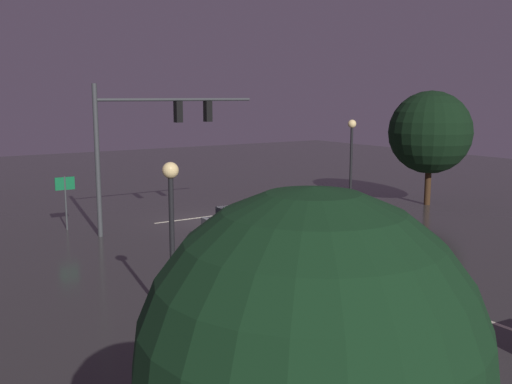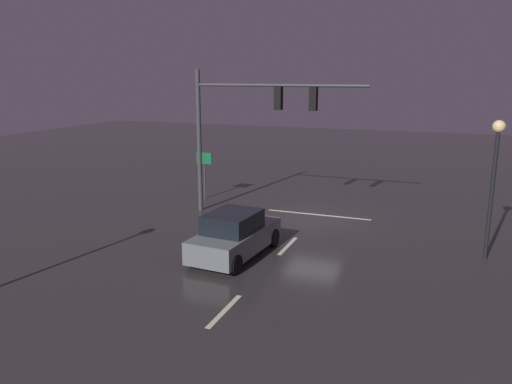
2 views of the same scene
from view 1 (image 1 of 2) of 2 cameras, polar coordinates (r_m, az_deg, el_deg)
ground_plane at (r=30.10m, az=-4.77°, el=-2.75°), size 80.00×80.00×0.00m
traffic_signal_assembly at (r=27.80m, az=-10.14°, el=5.95°), size 8.08×0.47×6.78m
lane_dash_far at (r=26.74m, az=-0.61°, el=-4.24°), size 0.16×2.20×0.01m
lane_dash_mid at (r=22.12m, az=7.95°, el=-7.21°), size 0.16×2.20×0.01m
lane_dash_near at (r=18.32m, az=20.72°, el=-11.27°), size 0.16×2.20×0.01m
stop_bar at (r=30.81m, az=-5.51°, el=-2.48°), size 5.00×0.16×0.01m
car_approaching at (r=24.33m, az=-1.30°, el=-3.68°), size 2.21×4.48×1.70m
street_lamp_left_kerb at (r=31.43m, az=9.19°, el=4.16°), size 0.44×0.44×5.03m
street_lamp_right_kerb at (r=15.87m, az=-8.16°, el=-1.83°), size 0.44×0.44×4.53m
route_sign at (r=29.01m, az=-17.92°, el=0.08°), size 0.90×0.10×2.56m
tree_left_near at (r=35.27m, az=16.45°, el=5.53°), size 4.72×4.72×6.55m
tree_right_near at (r=5.77m, az=5.32°, el=-16.16°), size 3.31×3.31×5.44m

